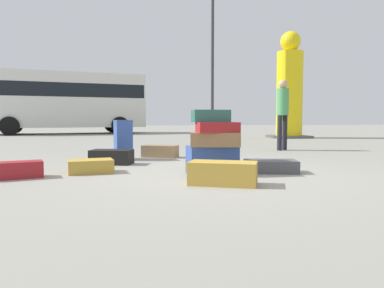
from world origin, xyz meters
TOP-DOWN VIEW (x-y plane):
  - ground_plane at (0.00, 0.00)m, footprint 80.00×80.00m
  - suitcase_tower at (0.02, -0.06)m, footprint 0.77×0.55m
  - suitcase_brown_foreground_near at (-0.59, 2.29)m, footprint 0.78×0.58m
  - suitcase_tan_behind_tower at (-0.05, -0.93)m, footprint 0.88×0.65m
  - suitcase_maroon_left_side at (-2.66, -0.08)m, footprint 0.75×0.49m
  - suitcase_black_upright_blue at (-1.49, 1.27)m, footprint 0.77×0.56m
  - suitcase_navy_foreground_far at (-1.32, 1.99)m, footprint 0.38×0.43m
  - suitcase_charcoal_right_side at (0.87, -0.07)m, footprint 0.82×0.56m
  - suitcase_tan_white_trunk at (-1.73, 0.29)m, footprint 0.69×0.51m
  - person_bearded_onlooker at (2.54, 3.50)m, footprint 0.31×0.30m
  - yellow_dummy_statue at (5.21, 9.19)m, footprint 1.48×1.48m
  - parked_bus at (-4.72, 15.06)m, footprint 8.38×4.22m
  - lamp_post at (2.01, 9.42)m, footprint 0.36×0.36m

SIDE VIEW (x-z plane):
  - ground_plane at x=0.00m, z-range 0.00..0.00m
  - suitcase_charcoal_right_side at x=0.87m, z-range 0.00..0.18m
  - suitcase_tan_white_trunk at x=-1.73m, z-range 0.00..0.19m
  - suitcase_maroon_left_side at x=-2.66m, z-range 0.00..0.22m
  - suitcase_brown_foreground_near at x=-0.59m, z-range 0.00..0.24m
  - suitcase_black_upright_blue at x=-1.49m, z-range 0.00..0.25m
  - suitcase_tan_behind_tower at x=-0.05m, z-range 0.00..0.27m
  - suitcase_navy_foreground_far at x=-1.32m, z-range 0.00..0.76m
  - suitcase_tower at x=0.02m, z-range -0.06..0.85m
  - person_bearded_onlooker at x=2.54m, z-range 0.17..1.93m
  - parked_bus at x=-4.72m, z-range 0.26..3.41m
  - yellow_dummy_statue at x=5.21m, z-range -0.23..4.12m
  - lamp_post at x=2.01m, z-range 0.98..8.05m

